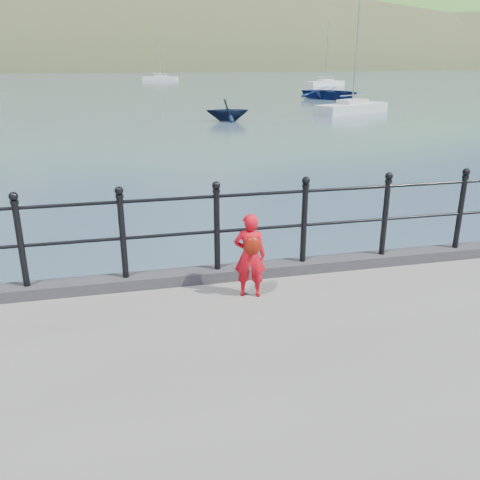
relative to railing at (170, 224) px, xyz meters
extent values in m
plane|color=#2D4251|center=(0.00, 0.15, -1.82)|extent=(600.00, 600.00, 0.00)
cube|color=#28282B|center=(0.00, 0.00, -0.75)|extent=(60.00, 0.30, 0.15)
cylinder|color=black|center=(0.00, 0.00, -0.15)|extent=(18.00, 0.04, 0.04)
cylinder|color=black|center=(0.00, 0.00, 0.32)|extent=(18.00, 0.04, 0.04)
cylinder|color=black|center=(-1.80, 0.00, -0.15)|extent=(0.08, 0.08, 1.05)
sphere|color=black|center=(-1.80, 0.00, 0.47)|extent=(0.11, 0.11, 0.11)
cylinder|color=black|center=(-0.60, 0.00, -0.15)|extent=(0.08, 0.08, 1.05)
sphere|color=black|center=(-0.60, 0.00, 0.47)|extent=(0.11, 0.11, 0.11)
cylinder|color=black|center=(0.60, 0.00, -0.15)|extent=(0.08, 0.08, 1.05)
sphere|color=black|center=(0.60, 0.00, 0.47)|extent=(0.11, 0.11, 0.11)
cylinder|color=black|center=(1.80, 0.00, -0.15)|extent=(0.08, 0.08, 1.05)
sphere|color=black|center=(1.80, 0.00, 0.47)|extent=(0.11, 0.11, 0.11)
cylinder|color=black|center=(3.00, 0.00, -0.15)|extent=(0.08, 0.08, 1.05)
sphere|color=black|center=(3.00, 0.00, 0.47)|extent=(0.11, 0.11, 0.11)
cylinder|color=black|center=(4.20, 0.00, -0.15)|extent=(0.08, 0.08, 1.05)
sphere|color=black|center=(4.20, 0.00, 0.47)|extent=(0.11, 0.11, 0.11)
ellipsoid|color=#333A21|center=(20.00, 195.15, -17.22)|extent=(400.00, 100.00, 88.00)
ellipsoid|color=#387026|center=(60.00, 255.15, -29.12)|extent=(600.00, 180.00, 156.00)
cube|color=silver|center=(-35.00, 181.15, 1.18)|extent=(9.00, 6.00, 6.00)
cube|color=#4C4744|center=(-35.00, 181.15, 5.18)|extent=(9.50, 6.50, 2.00)
cube|color=silver|center=(-12.00, 181.15, 1.18)|extent=(9.00, 6.00, 6.00)
cube|color=#4C4744|center=(-12.00, 181.15, 5.18)|extent=(9.50, 6.50, 2.00)
cube|color=silver|center=(18.00, 181.15, 1.18)|extent=(9.00, 6.00, 6.00)
cube|color=#4C4744|center=(18.00, 181.15, 5.18)|extent=(9.50, 6.50, 2.00)
cube|color=silver|center=(45.00, 181.15, 1.18)|extent=(9.00, 6.00, 6.00)
cube|color=#4C4744|center=(45.00, 181.15, 5.18)|extent=(9.50, 6.50, 2.00)
imported|color=red|center=(0.90, -0.58, -0.29)|extent=(0.44, 0.35, 1.07)
ellipsoid|color=red|center=(0.90, -0.71, -0.12)|extent=(0.22, 0.11, 0.23)
imported|color=#122050|center=(20.08, 42.76, -1.20)|extent=(6.91, 7.43, 1.25)
imported|color=black|center=(6.25, 26.52, -1.12)|extent=(2.86, 2.54, 1.40)
cube|color=silver|center=(16.13, 29.21, -1.57)|extent=(6.41, 4.35, 0.90)
cube|color=beige|center=(16.13, 29.21, -1.07)|extent=(2.51, 2.07, 0.50)
cylinder|color=#A5A5A8|center=(16.13, 29.21, 2.75)|extent=(0.10, 0.10, 7.74)
cylinder|color=#A5A5A8|center=(16.13, 29.21, -0.52)|extent=(2.56, 1.31, 0.06)
cube|color=white|center=(7.26, 91.48, -1.57)|extent=(6.54, 3.57, 0.90)
cube|color=beige|center=(7.26, 91.48, -1.07)|extent=(2.47, 1.88, 0.50)
cylinder|color=#A5A5A8|center=(7.26, 91.48, 3.05)|extent=(0.10, 0.10, 8.35)
cylinder|color=#A5A5A8|center=(7.26, 91.48, -0.52)|extent=(2.72, 0.85, 0.06)
cube|color=white|center=(29.20, 66.59, -1.57)|extent=(6.49, 3.95, 0.90)
cube|color=beige|center=(29.20, 66.59, -1.07)|extent=(2.50, 1.94, 0.50)
cylinder|color=#A5A5A8|center=(29.20, 66.59, 2.93)|extent=(0.10, 0.10, 8.11)
cylinder|color=#A5A5A8|center=(29.20, 66.59, -0.52)|extent=(2.66, 1.12, 0.06)
camera|label=1|loc=(-0.52, -6.17, 1.98)|focal=38.00mm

